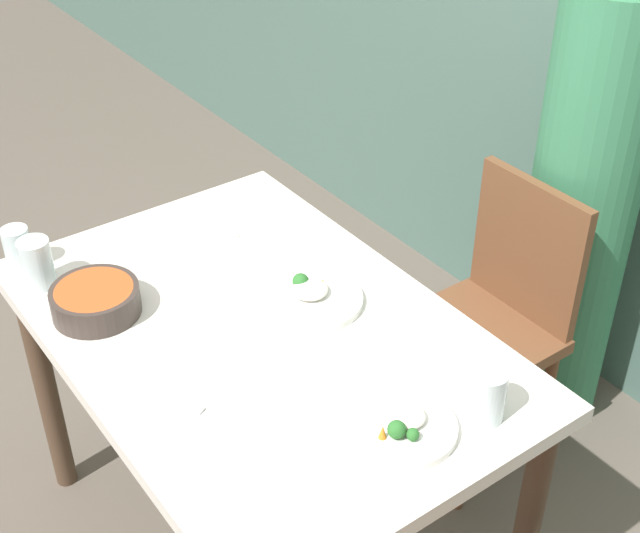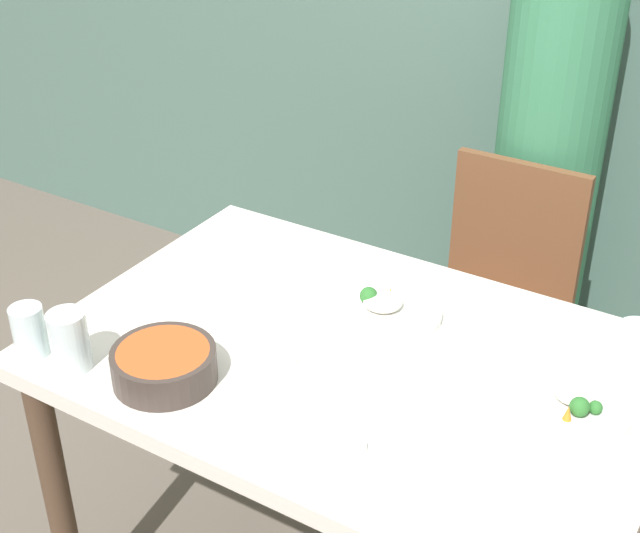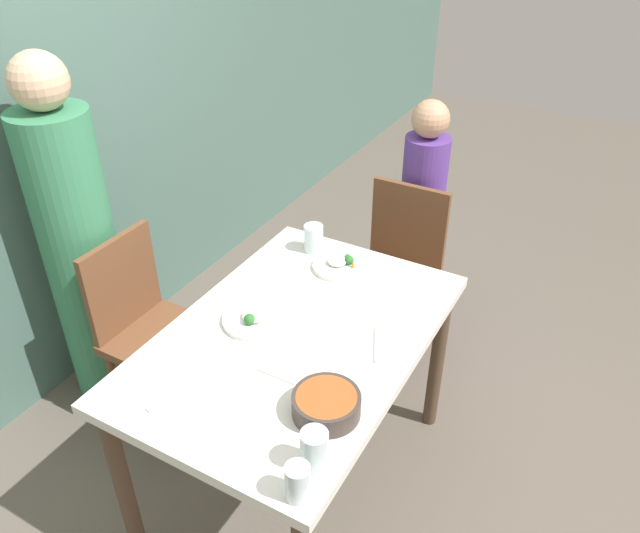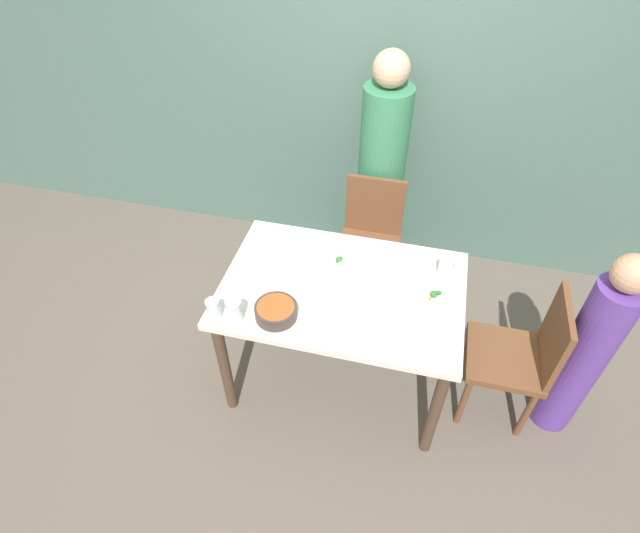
% 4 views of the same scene
% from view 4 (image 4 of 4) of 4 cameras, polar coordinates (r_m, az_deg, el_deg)
% --- Properties ---
extents(ground_plane, '(10.00, 10.00, 0.00)m').
position_cam_4_polar(ground_plane, '(3.18, 2.14, -12.10)').
color(ground_plane, '#60564C').
extents(wall_back, '(10.00, 0.06, 2.70)m').
position_cam_4_polar(wall_back, '(3.37, 7.96, 20.98)').
color(wall_back, '#4C6B60').
rests_on(wall_back, ground_plane).
extents(dining_table, '(1.25, 0.83, 0.78)m').
position_cam_4_polar(dining_table, '(2.65, 2.51, -3.81)').
color(dining_table, silver).
rests_on(dining_table, ground_plane).
extents(chair_adult_spot, '(0.40, 0.40, 0.88)m').
position_cam_4_polar(chair_adult_spot, '(3.32, 5.70, 3.18)').
color(chair_adult_spot, brown).
rests_on(chair_adult_spot, ground_plane).
extents(chair_child_spot, '(0.40, 0.40, 0.88)m').
position_cam_4_polar(chair_child_spot, '(2.86, 21.88, -9.37)').
color(chair_child_spot, brown).
rests_on(chair_child_spot, ground_plane).
extents(person_adult, '(0.31, 0.31, 1.60)m').
position_cam_4_polar(person_adult, '(3.42, 6.94, 9.99)').
color(person_adult, '#387F56').
rests_on(person_adult, ground_plane).
extents(person_child, '(0.22, 0.22, 1.24)m').
position_cam_4_polar(person_child, '(2.86, 28.01, -8.75)').
color(person_child, '#5B3893').
rests_on(person_child, ground_plane).
extents(bowl_curry, '(0.21, 0.21, 0.07)m').
position_cam_4_polar(bowl_curry, '(2.42, -5.06, -5.11)').
color(bowl_curry, '#3D332D').
rests_on(bowl_curry, dining_table).
extents(plate_rice_adult, '(0.24, 0.24, 0.06)m').
position_cam_4_polar(plate_rice_adult, '(2.68, 3.04, 0.26)').
color(plate_rice_adult, white).
rests_on(plate_rice_adult, dining_table).
extents(plate_rice_child, '(0.22, 0.22, 0.06)m').
position_cam_4_polar(plate_rice_child, '(2.59, 12.45, -2.89)').
color(plate_rice_child, white).
rests_on(plate_rice_child, dining_table).
extents(glass_water_tall, '(0.08, 0.08, 0.13)m').
position_cam_4_polar(glass_water_tall, '(2.41, -9.74, -4.96)').
color(glass_water_tall, silver).
rests_on(glass_water_tall, dining_table).
extents(glass_water_short, '(0.08, 0.08, 0.12)m').
position_cam_4_polar(glass_water_short, '(2.68, 14.23, -0.04)').
color(glass_water_short, silver).
rests_on(glass_water_short, dining_table).
extents(glass_water_center, '(0.07, 0.07, 0.11)m').
position_cam_4_polar(glass_water_center, '(2.45, -12.08, -4.78)').
color(glass_water_center, silver).
rests_on(glass_water_center, dining_table).
extents(napkin_folded, '(0.14, 0.14, 0.01)m').
position_cam_4_polar(napkin_folded, '(2.56, -0.97, -2.61)').
color(napkin_folded, white).
rests_on(napkin_folded, dining_table).
extents(fork_steel, '(0.17, 0.09, 0.01)m').
position_cam_4_polar(fork_steel, '(2.38, 3.11, -7.25)').
color(fork_steel, silver).
rests_on(fork_steel, dining_table).
extents(spoon_steel, '(0.18, 0.06, 0.01)m').
position_cam_4_polar(spoon_steel, '(2.79, -5.56, 1.83)').
color(spoon_steel, silver).
rests_on(spoon_steel, dining_table).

